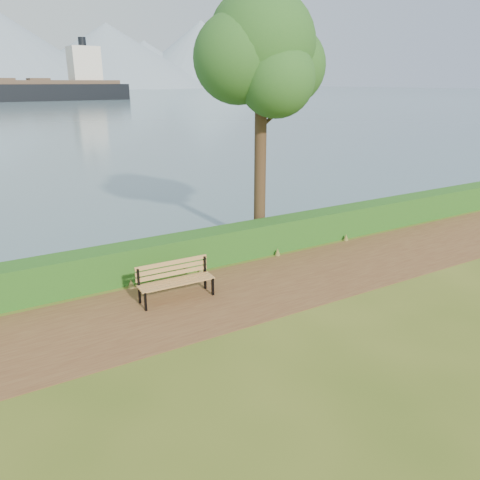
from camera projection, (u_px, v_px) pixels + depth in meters
ground at (272, 290)px, 12.48m from camera, size 140.00×140.00×0.00m
path at (266, 285)px, 12.72m from camera, size 40.00×3.40×0.01m
hedge at (225, 244)px, 14.44m from camera, size 32.00×0.85×1.00m
bench at (175, 278)px, 11.84m from camera, size 1.94×0.63×0.96m
tree at (262, 52)px, 14.03m from camera, size 4.27×3.59×8.21m
cargo_ship at (22, 90)px, 129.54m from camera, size 63.33×13.15×19.10m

